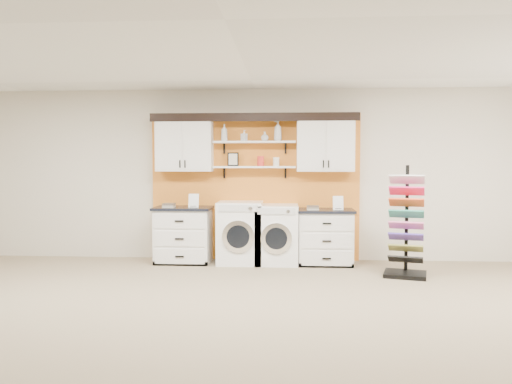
# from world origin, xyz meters

# --- Properties ---
(floor) EXTENTS (10.00, 10.00, 0.00)m
(floor) POSITION_xyz_m (0.00, 0.00, 0.00)
(floor) COLOR #9A8967
(floor) RESTS_ON ground
(ceiling) EXTENTS (10.00, 10.00, 0.00)m
(ceiling) POSITION_xyz_m (0.00, 0.00, 2.80)
(ceiling) COLOR white
(ceiling) RESTS_ON wall_back
(wall_back) EXTENTS (10.00, 0.00, 10.00)m
(wall_back) POSITION_xyz_m (0.00, 4.00, 1.40)
(wall_back) COLOR beige
(wall_back) RESTS_ON floor
(accent_panel) EXTENTS (3.40, 0.07, 2.40)m
(accent_panel) POSITION_xyz_m (0.00, 3.96, 1.20)
(accent_panel) COLOR orange
(accent_panel) RESTS_ON wall_back
(upper_cabinet_left) EXTENTS (0.90, 0.35, 0.84)m
(upper_cabinet_left) POSITION_xyz_m (-1.13, 3.79, 1.88)
(upper_cabinet_left) COLOR white
(upper_cabinet_left) RESTS_ON wall_back
(upper_cabinet_right) EXTENTS (0.90, 0.35, 0.84)m
(upper_cabinet_right) POSITION_xyz_m (1.13, 3.79, 1.88)
(upper_cabinet_right) COLOR white
(upper_cabinet_right) RESTS_ON wall_back
(shelf_lower) EXTENTS (1.32, 0.28, 0.03)m
(shelf_lower) POSITION_xyz_m (0.00, 3.80, 1.53)
(shelf_lower) COLOR white
(shelf_lower) RESTS_ON wall_back
(shelf_upper) EXTENTS (1.32, 0.28, 0.03)m
(shelf_upper) POSITION_xyz_m (0.00, 3.80, 1.93)
(shelf_upper) COLOR white
(shelf_upper) RESTS_ON wall_back
(crown_molding) EXTENTS (3.30, 0.41, 0.13)m
(crown_molding) POSITION_xyz_m (0.00, 3.81, 2.33)
(crown_molding) COLOR black
(crown_molding) RESTS_ON wall_back
(picture_frame) EXTENTS (0.18, 0.02, 0.22)m
(picture_frame) POSITION_xyz_m (-0.35, 3.85, 1.66)
(picture_frame) COLOR black
(picture_frame) RESTS_ON shelf_lower
(canister_red) EXTENTS (0.11, 0.11, 0.16)m
(canister_red) POSITION_xyz_m (0.10, 3.80, 1.62)
(canister_red) COLOR red
(canister_red) RESTS_ON shelf_lower
(canister_cream) EXTENTS (0.10, 0.10, 0.14)m
(canister_cream) POSITION_xyz_m (0.35, 3.80, 1.61)
(canister_cream) COLOR silver
(canister_cream) RESTS_ON shelf_lower
(base_cabinet_left) EXTENTS (0.91, 0.66, 0.89)m
(base_cabinet_left) POSITION_xyz_m (-1.13, 3.64, 0.45)
(base_cabinet_left) COLOR white
(base_cabinet_left) RESTS_ON floor
(base_cabinet_right) EXTENTS (0.89, 0.66, 0.87)m
(base_cabinet_right) POSITION_xyz_m (1.13, 3.64, 0.44)
(base_cabinet_right) COLOR white
(base_cabinet_right) RESTS_ON floor
(washer) EXTENTS (0.70, 0.71, 0.98)m
(washer) POSITION_xyz_m (-0.22, 3.64, 0.49)
(washer) COLOR white
(washer) RESTS_ON floor
(dryer) EXTENTS (0.67, 0.71, 0.94)m
(dryer) POSITION_xyz_m (0.37, 3.64, 0.47)
(dryer) COLOR white
(dryer) RESTS_ON floor
(sample_rack) EXTENTS (0.68, 0.61, 1.57)m
(sample_rack) POSITION_xyz_m (2.20, 2.88, 0.51)
(sample_rack) COLOR black
(sample_rack) RESTS_ON floor
(soap_bottle_a) EXTENTS (0.13, 0.13, 0.27)m
(soap_bottle_a) POSITION_xyz_m (-0.49, 3.80, 2.08)
(soap_bottle_a) COLOR silver
(soap_bottle_a) RESTS_ON shelf_upper
(soap_bottle_b) EXTENTS (0.11, 0.11, 0.18)m
(soap_bottle_b) POSITION_xyz_m (-0.17, 3.80, 2.03)
(soap_bottle_b) COLOR silver
(soap_bottle_b) RESTS_ON shelf_upper
(soap_bottle_c) EXTENTS (0.13, 0.13, 0.15)m
(soap_bottle_c) POSITION_xyz_m (0.17, 3.80, 2.02)
(soap_bottle_c) COLOR silver
(soap_bottle_c) RESTS_ON shelf_upper
(soap_bottle_d) EXTENTS (0.13, 0.13, 0.32)m
(soap_bottle_d) POSITION_xyz_m (0.38, 3.80, 2.10)
(soap_bottle_d) COLOR silver
(soap_bottle_d) RESTS_ON shelf_upper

